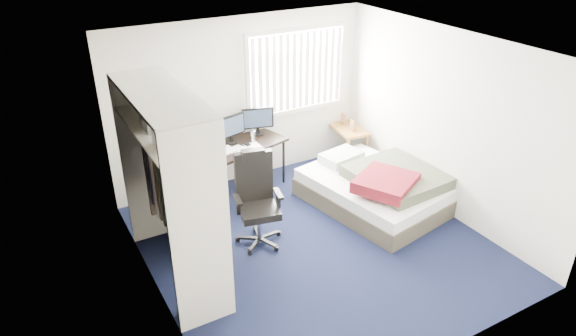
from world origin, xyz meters
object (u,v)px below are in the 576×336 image
at_px(office_chair, 257,208).
at_px(bed, 377,188).
at_px(desk, 233,144).
at_px(nightstand, 346,130).

relative_size(office_chair, bed, 0.56).
height_order(office_chair, bed, office_chair).
distance_m(desk, bed, 2.16).
bearing_deg(office_chair, bed, -2.44).
height_order(desk, nightstand, desk).
height_order(office_chair, nightstand, office_chair).
distance_m(office_chair, bed, 1.87).
distance_m(office_chair, nightstand, 2.72).
distance_m(desk, nightstand, 2.09).
xyz_separation_m(office_chair, bed, (1.86, -0.08, -0.19)).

